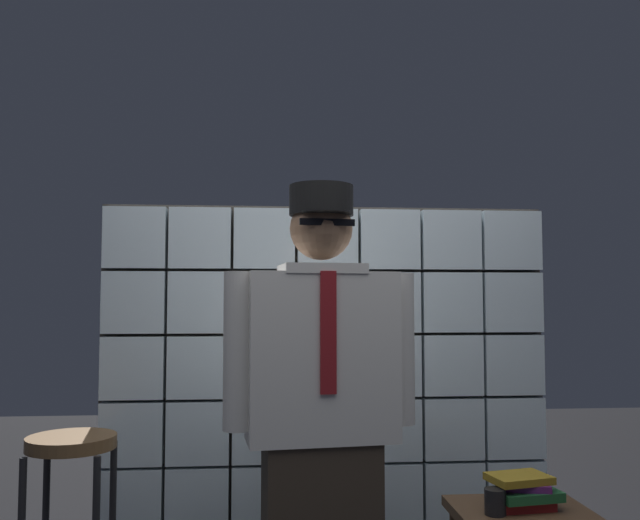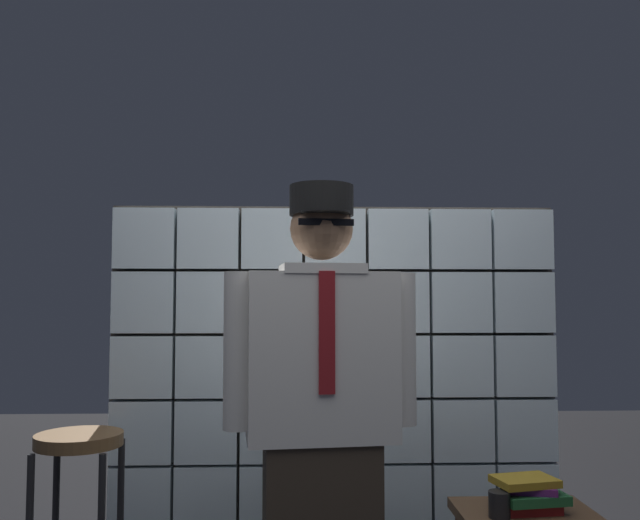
{
  "view_description": "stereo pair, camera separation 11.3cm",
  "coord_description": "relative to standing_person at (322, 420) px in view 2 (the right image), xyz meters",
  "views": [
    {
      "loc": [
        -0.29,
        -1.95,
        1.35
      ],
      "look_at": [
        -0.1,
        0.37,
        1.5
      ],
      "focal_mm": 36.42,
      "sensor_mm": 36.0,
      "label": 1
    },
    {
      "loc": [
        -0.18,
        -1.96,
        1.35
      ],
      "look_at": [
        -0.1,
        0.37,
        1.5
      ],
      "focal_mm": 36.42,
      "sensor_mm": 36.0,
      "label": 2
    }
  ],
  "objects": [
    {
      "name": "standing_person",
      "position": [
        0.0,
        0.0,
        0.0
      ],
      "size": [
        0.71,
        0.33,
        1.77
      ],
      "rotation": [
        0.0,
        0.0,
        0.12
      ],
      "color": "#382D23",
      "rests_on": "ground"
    },
    {
      "name": "coffee_mug",
      "position": [
        0.67,
        0.08,
        -0.33
      ],
      "size": [
        0.13,
        0.08,
        0.09
      ],
      "color": "black",
      "rests_on": "side_table"
    },
    {
      "name": "book_stack",
      "position": [
        0.8,
        0.14,
        -0.31
      ],
      "size": [
        0.28,
        0.21,
        0.13
      ],
      "color": "maroon",
      "rests_on": "side_table"
    },
    {
      "name": "glass_block_wall",
      "position": [
        0.09,
        0.74,
        -0.03
      ],
      "size": [
        2.12,
        0.1,
        1.82
      ],
      "color": "silver",
      "rests_on": "ground"
    },
    {
      "name": "bar_stool",
      "position": [
        -0.95,
        0.29,
        -0.31
      ],
      "size": [
        0.34,
        0.34,
        0.82
      ],
      "color": "brown",
      "rests_on": "ground"
    }
  ]
}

